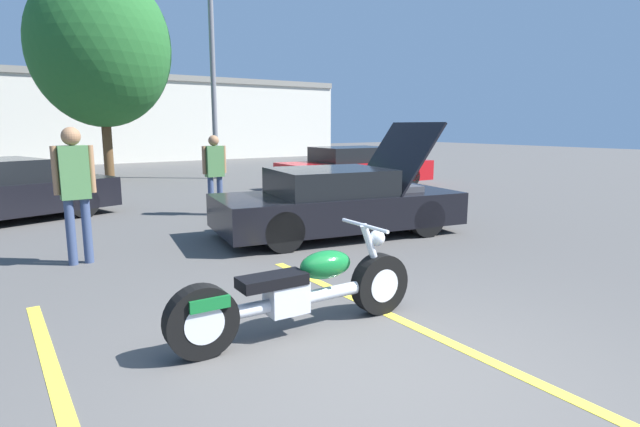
{
  "coord_description": "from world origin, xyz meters",
  "views": [
    {
      "loc": [
        -2.32,
        -2.55,
        1.87
      ],
      "look_at": [
        1.04,
        2.42,
        0.8
      ],
      "focal_mm": 28.0,
      "sensor_mm": 36.0,
      "label": 1
    }
  ],
  "objects_px": {
    "light_pole": "(215,59)",
    "motorcycle": "(299,293)",
    "tree_background": "(100,48)",
    "parked_car_right_row": "(355,168)",
    "spectator_by_show_car": "(215,168)",
    "spectator_midground": "(75,183)",
    "show_car_hood_open": "(339,202)"
  },
  "relations": [
    {
      "from": "motorcycle",
      "to": "parked_car_right_row",
      "type": "xyz_separation_m",
      "value": [
        7.03,
        8.19,
        0.21
      ]
    },
    {
      "from": "tree_background",
      "to": "light_pole",
      "type": "bearing_deg",
      "value": -29.35
    },
    {
      "from": "parked_car_right_row",
      "to": "spectator_by_show_car",
      "type": "relative_size",
      "value": 2.87
    },
    {
      "from": "light_pole",
      "to": "show_car_hood_open",
      "type": "height_order",
      "value": "light_pole"
    },
    {
      "from": "motorcycle",
      "to": "spectator_midground",
      "type": "distance_m",
      "value": 3.9
    },
    {
      "from": "show_car_hood_open",
      "to": "spectator_by_show_car",
      "type": "xyz_separation_m",
      "value": [
        -1.01,
        3.01,
        0.42
      ]
    },
    {
      "from": "light_pole",
      "to": "spectator_midground",
      "type": "distance_m",
      "value": 11.51
    },
    {
      "from": "show_car_hood_open",
      "to": "spectator_midground",
      "type": "height_order",
      "value": "show_car_hood_open"
    },
    {
      "from": "light_pole",
      "to": "tree_background",
      "type": "height_order",
      "value": "light_pole"
    },
    {
      "from": "tree_background",
      "to": "show_car_hood_open",
      "type": "bearing_deg",
      "value": -83.41
    },
    {
      "from": "light_pole",
      "to": "motorcycle",
      "type": "distance_m",
      "value": 14.32
    },
    {
      "from": "motorcycle",
      "to": "spectator_midground",
      "type": "relative_size",
      "value": 1.33
    },
    {
      "from": "motorcycle",
      "to": "spectator_by_show_car",
      "type": "distance_m",
      "value": 6.43
    },
    {
      "from": "light_pole",
      "to": "motorcycle",
      "type": "height_order",
      "value": "light_pole"
    },
    {
      "from": "light_pole",
      "to": "show_car_hood_open",
      "type": "xyz_separation_m",
      "value": [
        -1.93,
        -9.86,
        -3.53
      ]
    },
    {
      "from": "show_car_hood_open",
      "to": "parked_car_right_row",
      "type": "xyz_separation_m",
      "value": [
        4.29,
        5.03,
        0.03
      ]
    },
    {
      "from": "parked_car_right_row",
      "to": "spectator_by_show_car",
      "type": "bearing_deg",
      "value": -156.3
    },
    {
      "from": "tree_background",
      "to": "parked_car_right_row",
      "type": "height_order",
      "value": "tree_background"
    },
    {
      "from": "tree_background",
      "to": "show_car_hood_open",
      "type": "distance_m",
      "value": 12.4
    },
    {
      "from": "parked_car_right_row",
      "to": "light_pole",
      "type": "bearing_deg",
      "value": 118.76
    },
    {
      "from": "motorcycle",
      "to": "show_car_hood_open",
      "type": "relative_size",
      "value": 0.56
    },
    {
      "from": "tree_background",
      "to": "parked_car_right_row",
      "type": "xyz_separation_m",
      "value": [
        5.64,
        -6.68,
        -3.83
      ]
    },
    {
      "from": "tree_background",
      "to": "motorcycle",
      "type": "bearing_deg",
      "value": -95.36
    },
    {
      "from": "motorcycle",
      "to": "parked_car_right_row",
      "type": "distance_m",
      "value": 10.79
    },
    {
      "from": "light_pole",
      "to": "parked_car_right_row",
      "type": "height_order",
      "value": "light_pole"
    },
    {
      "from": "parked_car_right_row",
      "to": "spectator_midground",
      "type": "distance_m",
      "value": 9.48
    },
    {
      "from": "show_car_hood_open",
      "to": "spectator_by_show_car",
      "type": "relative_size",
      "value": 2.64
    },
    {
      "from": "light_pole",
      "to": "tree_background",
      "type": "relative_size",
      "value": 1.05
    },
    {
      "from": "light_pole",
      "to": "spectator_by_show_car",
      "type": "distance_m",
      "value": 8.08
    },
    {
      "from": "spectator_by_show_car",
      "to": "tree_background",
      "type": "bearing_deg",
      "value": 92.25
    },
    {
      "from": "light_pole",
      "to": "spectator_midground",
      "type": "height_order",
      "value": "light_pole"
    },
    {
      "from": "parked_car_right_row",
      "to": "spectator_by_show_car",
      "type": "xyz_separation_m",
      "value": [
        -5.3,
        -2.03,
        0.4
      ]
    }
  ]
}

